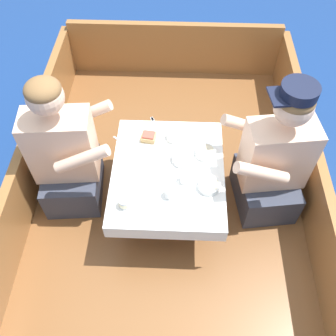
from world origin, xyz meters
TOP-DOWN VIEW (x-y plane):
  - ground_plane at (0.00, 0.00)m, footprint 60.00×60.00m
  - boat_deck at (0.00, 0.00)m, footprint 1.95×2.83m
  - gunwale_port at (-0.94, 0.00)m, footprint 0.06×2.83m
  - gunwale_starboard at (0.94, 0.00)m, footprint 0.06×2.83m
  - bow_coaming at (0.00, 1.39)m, footprint 1.83×0.06m
  - cockpit_table at (0.00, -0.07)m, footprint 0.69×0.84m
  - person_port at (-0.65, 0.00)m, footprint 0.55×0.48m
  - person_starboard at (0.65, -0.01)m, footprint 0.56×0.50m
  - plate_sandwich at (-0.14, 0.17)m, footprint 0.17×0.17m
  - plate_bread at (-0.22, -0.00)m, footprint 0.19×0.19m
  - sandwich at (-0.14, 0.17)m, footprint 0.10×0.09m
  - bowl_port_near at (0.25, -0.19)m, footprint 0.13×0.13m
  - bowl_starboard_near at (0.04, 0.19)m, footprint 0.11×0.11m
  - bowl_center_far at (0.23, 0.06)m, footprint 0.13×0.13m
  - bowl_port_far at (0.09, 0.01)m, footprint 0.14×0.14m
  - coffee_cup_port at (0.11, -0.15)m, footprint 0.09×0.06m
  - coffee_cup_starboard at (0.02, -0.26)m, footprint 0.10×0.07m
  - tin_can at (-0.24, -0.34)m, footprint 0.07×0.07m
  - utensil_spoon_starboard at (-0.19, -0.17)m, footprint 0.16×0.09m
  - utensil_spoon_port at (-0.13, -0.34)m, footprint 0.17×0.04m
  - utensil_fork_port at (-0.10, 0.31)m, footprint 0.09×0.16m
  - utensil_knife_starboard at (-0.30, 0.13)m, footprint 0.14×0.12m

SIDE VIEW (x-z plane):
  - ground_plane at x=0.00m, z-range 0.00..0.00m
  - boat_deck at x=0.00m, z-range 0.00..0.32m
  - gunwale_port at x=-0.94m, z-range 0.32..0.74m
  - gunwale_starboard at x=0.94m, z-range 0.32..0.74m
  - bow_coaming at x=0.00m, z-range 0.32..0.80m
  - cockpit_table at x=0.00m, z-range 0.48..0.87m
  - utensil_fork_port at x=-0.10m, z-range 0.71..0.71m
  - utensil_knife_starboard at x=-0.30m, z-range 0.71..0.71m
  - utensil_spoon_starboard at x=-0.19m, z-range 0.71..0.72m
  - utensil_spoon_port at x=-0.13m, z-range 0.71..0.72m
  - plate_sandwich at x=-0.14m, z-range 0.71..0.72m
  - plate_bread at x=-0.22m, z-range 0.71..0.72m
  - person_port at x=-0.65m, z-range 0.23..1.22m
  - bowl_center_far at x=0.23m, z-range 0.71..0.75m
  - bowl_port_near at x=0.25m, z-range 0.71..0.75m
  - bowl_starboard_near at x=0.04m, z-range 0.71..0.75m
  - bowl_port_far at x=0.09m, z-range 0.71..0.75m
  - tin_can at x=-0.24m, z-range 0.71..0.76m
  - coffee_cup_port at x=0.11m, z-range 0.71..0.76m
  - person_starboard at x=0.65m, z-range 0.23..1.25m
  - coffee_cup_starboard at x=0.02m, z-range 0.71..0.77m
  - sandwich at x=-0.14m, z-range 0.72..0.77m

